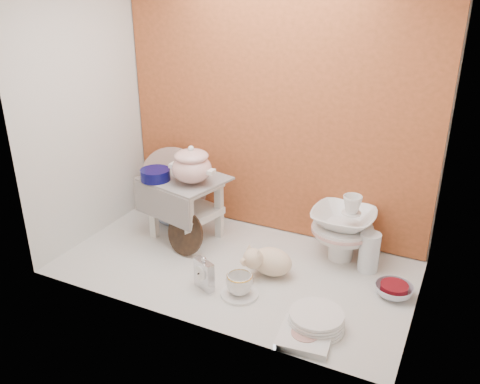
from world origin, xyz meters
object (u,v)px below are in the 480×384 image
object	(u,v)px
soup_tureen	(192,165)
porcelain_tower	(343,227)
blue_white_vase	(172,201)
dinner_plate_stack	(316,320)
floral_platter	(173,183)
step_stool	(186,208)
gold_rim_teacup	(240,284)
plush_pig	(272,261)
mantel_clock	(204,273)
crystal_bowl	(394,291)

from	to	relation	value
soup_tureen	porcelain_tower	distance (m)	0.86
blue_white_vase	dinner_plate_stack	size ratio (longest dim) A/B	1.08
blue_white_vase	floral_platter	bearing A→B (deg)	114.76
soup_tureen	blue_white_vase	bearing A→B (deg)	145.74
soup_tureen	dinner_plate_stack	size ratio (longest dim) A/B	1.01
step_stool	gold_rim_teacup	size ratio (longest dim) A/B	3.32
gold_rim_teacup	step_stool	bearing A→B (deg)	143.60
plush_pig	gold_rim_teacup	bearing A→B (deg)	-128.14
blue_white_vase	plush_pig	size ratio (longest dim) A/B	1.01
mantel_clock	floral_platter	bearing A→B (deg)	156.90
soup_tureen	gold_rim_teacup	distance (m)	0.70
step_stool	dinner_plate_stack	distance (m)	1.05
soup_tureen	gold_rim_teacup	xyz separation A→B (m)	(0.45, -0.34, -0.41)
crystal_bowl	soup_tureen	bearing A→B (deg)	178.71
step_stool	porcelain_tower	bearing A→B (deg)	23.45
porcelain_tower	dinner_plate_stack	bearing A→B (deg)	-84.10
blue_white_vase	dinner_plate_stack	distance (m)	1.25
floral_platter	plush_pig	distance (m)	0.90
floral_platter	dinner_plate_stack	xyz separation A→B (m)	(1.14, -0.66, -0.18)
soup_tureen	porcelain_tower	xyz separation A→B (m)	(0.78, 0.20, -0.29)
porcelain_tower	step_stool	bearing A→B (deg)	-169.99
step_stool	plush_pig	world-z (taller)	step_stool
soup_tureen	plush_pig	xyz separation A→B (m)	(0.52, -0.11, -0.40)
mantel_clock	crystal_bowl	distance (m)	0.91
floral_platter	plush_pig	world-z (taller)	floral_platter
step_stool	porcelain_tower	world-z (taller)	porcelain_tower
gold_rim_teacup	crystal_bowl	bearing A→B (deg)	25.51
mantel_clock	plush_pig	distance (m)	0.35
step_stool	floral_platter	bearing A→B (deg)	150.01
blue_white_vase	gold_rim_teacup	distance (m)	0.88
mantel_clock	gold_rim_teacup	xyz separation A→B (m)	(0.18, 0.02, -0.02)
soup_tureen	gold_rim_teacup	world-z (taller)	soup_tureen
soup_tureen	crystal_bowl	distance (m)	1.19
step_stool	dinner_plate_stack	xyz separation A→B (m)	(0.93, -0.46, -0.15)
mantel_clock	crystal_bowl	world-z (taller)	mantel_clock
floral_platter	mantel_clock	world-z (taller)	floral_platter
gold_rim_teacup	mantel_clock	bearing A→B (deg)	-172.94
dinner_plate_stack	porcelain_tower	size ratio (longest dim) A/B	0.67
gold_rim_teacup	dinner_plate_stack	bearing A→B (deg)	-9.72
plush_pig	dinner_plate_stack	bearing A→B (deg)	-63.09
plush_pig	porcelain_tower	world-z (taller)	porcelain_tower
mantel_clock	crystal_bowl	xyz separation A→B (m)	(0.84, 0.34, -0.06)
soup_tureen	blue_white_vase	distance (m)	0.46
dinner_plate_stack	porcelain_tower	bearing A→B (deg)	95.90
mantel_clock	dinner_plate_stack	world-z (taller)	mantel_clock
mantel_clock	step_stool	bearing A→B (deg)	154.71
gold_rim_teacup	dinner_plate_stack	xyz separation A→B (m)	(0.40, -0.07, -0.03)
crystal_bowl	porcelain_tower	world-z (taller)	porcelain_tower
blue_white_vase	crystal_bowl	xyz separation A→B (m)	(1.36, -0.20, -0.11)
step_stool	floral_platter	size ratio (longest dim) A/B	0.95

